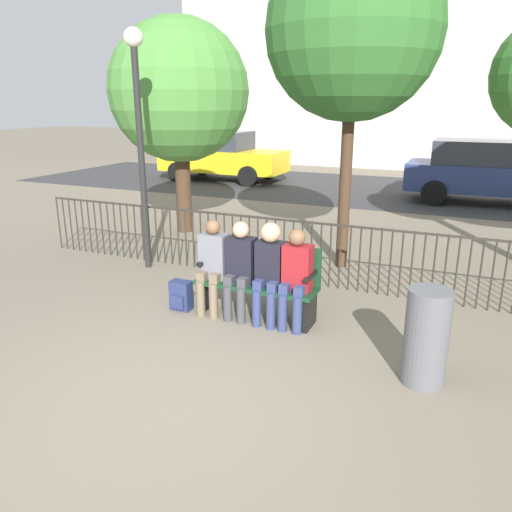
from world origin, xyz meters
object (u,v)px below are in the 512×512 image
backpack (181,296)px  parked_car_1 (221,155)px  lamp_post (138,115)px  seated_person_1 (240,265)px  tree_0 (179,92)px  seated_person_3 (295,274)px  trash_bin (426,337)px  tree_2 (353,31)px  park_bench (259,279)px  seated_person_0 (213,262)px  parked_car_0 (488,171)px  seated_person_2 (269,267)px

backpack → parked_car_1: 11.17m
lamp_post → seated_person_1: bearing=-28.0°
tree_0 → seated_person_1: bearing=-49.9°
tree_0 → seated_person_3: bearing=-43.6°
lamp_post → trash_bin: size_ratio=3.82×
lamp_post → parked_car_1: (-3.25, 8.84, -1.53)m
tree_2 → park_bench: bearing=-100.9°
seated_person_0 → tree_2: bearing=67.7°
seated_person_3 → parked_car_0: 9.40m
backpack → trash_bin: bearing=-10.7°
backpack → lamp_post: (-1.42, 1.29, 2.19)m
park_bench → seated_person_1: 0.29m
lamp_post → seated_person_3: bearing=-22.0°
seated_person_0 → parked_car_0: 9.70m
seated_person_3 → tree_2: tree_2 is taller
seated_person_1 → park_bench: bearing=33.6°
seated_person_3 → trash_bin: 1.68m
tree_2 → trash_bin: tree_2 is taller
seated_person_3 → tree_0: size_ratio=0.29×
parked_car_1 → park_bench: bearing=-60.3°
parked_car_1 → seated_person_1: bearing=-61.4°
seated_person_2 → seated_person_1: bearing=-179.8°
seated_person_1 → tree_0: 4.96m
seated_person_0 → parked_car_0: parked_car_0 is taller
parked_car_0 → seated_person_2: bearing=-104.7°
seated_person_1 → seated_person_2: size_ratio=0.98×
seated_person_2 → parked_car_1: bearing=120.2°
seated_person_3 → parked_car_1: parked_car_1 is taller
parked_car_0 → trash_bin: (-0.55, -9.84, -0.37)m
seated_person_0 → trash_bin: (2.62, -0.68, -0.19)m
seated_person_1 → lamp_post: (-2.21, 1.18, 1.70)m
seated_person_2 → tree_2: tree_2 is taller
seated_person_1 → parked_car_1: size_ratio=0.29×
seated_person_1 → parked_car_1: bearing=118.6°
parked_car_0 → trash_bin: parked_car_0 is taller
seated_person_0 → parked_car_0: (3.17, 9.17, 0.18)m
seated_person_0 → seated_person_1: size_ratio=0.99×
park_bench → parked_car_1: 11.40m
seated_person_3 → parked_car_0: parked_car_0 is taller
seated_person_3 → tree_2: 3.80m
seated_person_2 → tree_0: tree_0 is taller
seated_person_2 → lamp_post: lamp_post is taller
seated_person_2 → parked_car_0: 9.48m
parked_car_0 → parked_car_1: same height
park_bench → lamp_post: size_ratio=0.42×
tree_2 → parked_car_0: (2.15, 6.68, -2.69)m
park_bench → parked_car_0: parked_car_0 is taller
backpack → seated_person_1: bearing=7.7°
parked_car_1 → trash_bin: bearing=-54.3°
seated_person_1 → parked_car_0: parked_car_0 is taller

